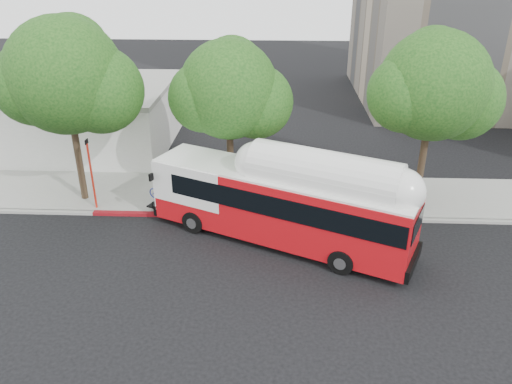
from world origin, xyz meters
TOP-DOWN VIEW (x-y plane):
  - ground at (0.00, 0.00)m, footprint 120.00×120.00m
  - sidewalk at (0.00, 6.50)m, footprint 60.00×5.00m
  - curb_strip at (0.00, 3.90)m, footprint 60.00×0.30m
  - red_curb_segment at (-3.00, 3.90)m, footprint 10.00×0.32m
  - street_tree_left at (-8.53, 5.56)m, footprint 6.67×5.80m
  - street_tree_mid at (-0.59, 6.06)m, footprint 5.75×5.00m
  - street_tree_right at (9.44, 5.86)m, footprint 6.21×5.40m
  - low_commercial_bldg at (-14.00, 14.00)m, footprint 16.20×10.20m
  - transit_bus at (1.71, 1.74)m, footprint 12.92×7.57m
  - signal_pole at (-7.99, 4.39)m, footprint 0.11×0.37m

SIDE VIEW (x-z plane):
  - ground at x=0.00m, z-range 0.00..0.00m
  - sidewalk at x=0.00m, z-range 0.00..0.15m
  - curb_strip at x=0.00m, z-range 0.00..0.15m
  - red_curb_segment at x=-3.00m, z-range 0.00..0.16m
  - transit_bus at x=1.71m, z-range -0.13..3.77m
  - signal_pole at x=-7.99m, z-range 0.05..3.99m
  - low_commercial_bldg at x=-14.00m, z-range 0.03..4.28m
  - street_tree_mid at x=-0.59m, z-range 1.60..10.22m
  - street_tree_right at x=9.44m, z-range 1.67..10.85m
  - street_tree_left at x=-8.53m, z-range 1.73..11.47m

